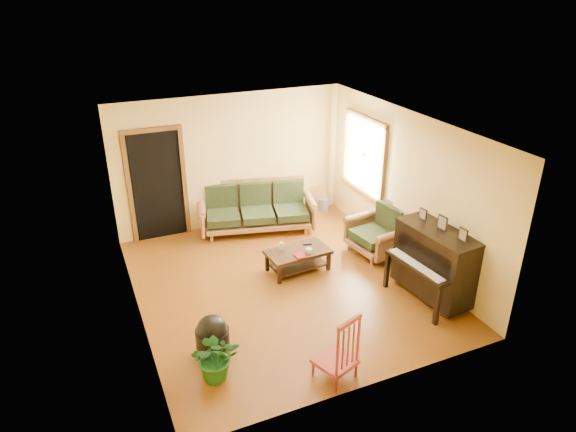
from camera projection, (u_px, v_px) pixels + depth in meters
name	position (u px, v px, depth m)	size (l,w,h in m)	color
floor	(283.00, 284.00, 8.31)	(5.00, 5.00, 0.00)	#5E310C
doorway	(157.00, 186.00, 9.40)	(1.08, 0.16, 2.05)	black
window	(364.00, 155.00, 9.55)	(0.12, 1.36, 1.46)	white
sofa	(257.00, 208.00, 9.87)	(2.19, 0.92, 0.94)	brown
coffee_table	(298.00, 260.00, 8.62)	(1.04, 0.57, 0.38)	black
armchair	(376.00, 230.00, 9.03)	(0.88, 0.93, 0.93)	brown
piano	(434.00, 264.00, 7.74)	(0.77, 1.31, 1.16)	black
footstool	(213.00, 340.00, 6.70)	(0.45, 0.45, 0.43)	black
red_chair	(336.00, 346.00, 6.20)	(0.44, 0.48, 0.94)	maroon
leaning_frame	(318.00, 197.00, 10.86)	(0.40, 0.09, 0.54)	gold
ceramic_crock	(324.00, 205.00, 10.86)	(0.22, 0.22, 0.27)	#314895
potted_plant	(216.00, 357.00, 6.24)	(0.59, 0.51, 0.65)	#175016
book	(295.00, 257.00, 8.33)	(0.15, 0.20, 0.02)	maroon
candle	(282.00, 246.00, 8.56)	(0.07, 0.07, 0.12)	white
glass_jar	(309.00, 250.00, 8.47)	(0.10, 0.10, 0.07)	silver
remote	(307.00, 244.00, 8.73)	(0.16, 0.04, 0.02)	black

